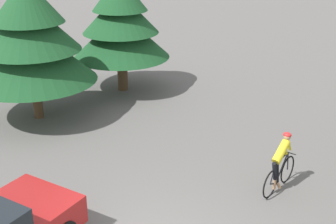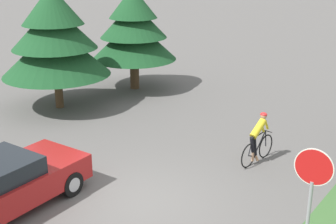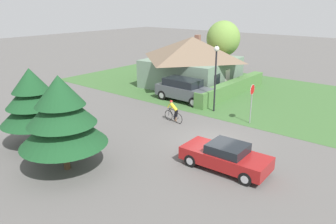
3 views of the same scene
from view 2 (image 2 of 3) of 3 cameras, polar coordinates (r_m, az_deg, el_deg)
name	(u,v)px [view 2 (image 2 of 3)]	position (r m, az deg, el deg)	size (l,w,h in m)	color
ground_plane	(140,202)	(12.15, -3.46, -10.92)	(140.00, 140.00, 0.00)	#5B5956
sedan_left_lane	(0,186)	(12.14, -19.76, -8.47)	(2.00, 4.46, 1.38)	maroon
cyclist	(258,139)	(14.20, 10.90, -3.31)	(0.44, 1.70, 1.54)	black
stop_sign	(311,189)	(9.02, 17.07, -9.00)	(0.72, 0.07, 2.77)	gray
conifer_tall_near	(54,38)	(18.83, -13.68, 8.80)	(4.24, 4.24, 4.81)	#4C3823
conifer_tall_far	(133,29)	(21.05, -4.23, 10.08)	(3.80, 3.80, 4.56)	#4C3823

